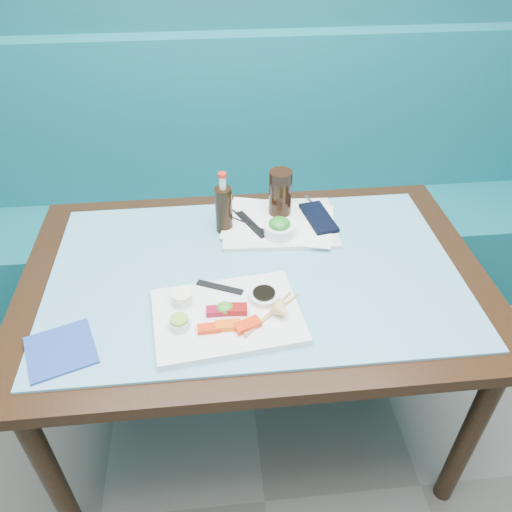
{
  "coord_description": "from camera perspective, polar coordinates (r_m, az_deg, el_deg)",
  "views": [
    {
      "loc": [
        -0.11,
        0.31,
        1.73
      ],
      "look_at": [
        0.01,
        1.47,
        0.8
      ],
      "focal_mm": 35.0,
      "sensor_mm": 36.0,
      "label": 1
    }
  ],
  "objects": [
    {
      "name": "salmon_left",
      "position": [
        1.3,
        -5.41,
        -8.24
      ],
      "size": [
        0.06,
        0.03,
        0.01
      ],
      "primitive_type": "cube",
      "rotation": [
        0.0,
        0.0,
        0.05
      ],
      "color": "red",
      "rests_on": "sashimi_plate"
    },
    {
      "name": "cola_bottle_body",
      "position": [
        1.63,
        -3.7,
        5.29
      ],
      "size": [
        0.06,
        0.06,
        0.16
      ],
      "primitive_type": "cylinder",
      "rotation": [
        0.0,
        0.0,
        0.03
      ],
      "color": "black",
      "rests_on": "glass_top"
    },
    {
      "name": "dining_table",
      "position": [
        1.57,
        -0.16,
        -4.21
      ],
      "size": [
        1.4,
        0.9,
        0.75
      ],
      "color": "black",
      "rests_on": "ground"
    },
    {
      "name": "paper_placemat",
      "position": [
        1.69,
        2.63,
        3.97
      ],
      "size": [
        0.41,
        0.34,
        0.0
      ],
      "primitive_type": "cube",
      "rotation": [
        0.0,
        0.0,
        -0.26
      ],
      "color": "white",
      "rests_on": "serving_tray"
    },
    {
      "name": "booth_bench",
      "position": [
        2.4,
        -2.14,
        4.3
      ],
      "size": [
        3.0,
        0.56,
        1.17
      ],
      "color": "#105F69",
      "rests_on": "ground"
    },
    {
      "name": "cola_bottle_neck",
      "position": [
        1.58,
        -3.85,
        8.37
      ],
      "size": [
        0.03,
        0.03,
        0.04
      ],
      "primitive_type": "cylinder",
      "rotation": [
        0.0,
        0.0,
        0.38
      ],
      "color": "silver",
      "rests_on": "cola_bottle_body"
    },
    {
      "name": "tuna_left",
      "position": [
        1.34,
        -4.63,
        -6.29
      ],
      "size": [
        0.05,
        0.03,
        0.02
      ],
      "primitive_type": "cube",
      "rotation": [
        0.0,
        0.0,
        0.0
      ],
      "color": "maroon",
      "rests_on": "sashimi_plate"
    },
    {
      "name": "cola_glass",
      "position": [
        1.69,
        2.79,
        7.24
      ],
      "size": [
        0.1,
        0.1,
        0.16
      ],
      "primitive_type": "cylinder",
      "rotation": [
        0.0,
        0.0,
        0.32
      ],
      "color": "black",
      "rests_on": "serving_tray"
    },
    {
      "name": "soy_dish",
      "position": [
        1.38,
        0.92,
        -4.58
      ],
      "size": [
        0.11,
        0.11,
        0.02
      ],
      "primitive_type": "cylinder",
      "rotation": [
        0.0,
        0.0,
        -0.27
      ],
      "color": "silver",
      "rests_on": "sashimi_plate"
    },
    {
      "name": "blue_napkin",
      "position": [
        1.37,
        -21.42,
        -9.97
      ],
      "size": [
        0.21,
        0.21,
        0.01
      ],
      "primitive_type": "cube",
      "rotation": [
        0.0,
        0.0,
        0.35
      ],
      "color": "navy",
      "rests_on": "glass_top"
    },
    {
      "name": "fork",
      "position": [
        1.79,
        6.29,
        6.2
      ],
      "size": [
        0.03,
        0.08,
        0.01
      ],
      "primitive_type": "cylinder",
      "rotation": [
        1.57,
        0.0,
        0.28
      ],
      "color": "silver",
      "rests_on": "serving_tray"
    },
    {
      "name": "ramekin_wasabi",
      "position": [
        1.32,
        -8.73,
        -7.66
      ],
      "size": [
        0.06,
        0.06,
        0.02
      ],
      "primitive_type": "cylinder",
      "rotation": [
        0.0,
        0.0,
        0.18
      ],
      "color": "white",
      "rests_on": "sashimi_plate"
    },
    {
      "name": "wooden_chopstick_b",
      "position": [
        1.34,
        1.88,
        -6.59
      ],
      "size": [
        0.17,
        0.14,
        0.01
      ],
      "primitive_type": "cylinder",
      "rotation": [
        1.57,
        0.0,
        -0.88
      ],
      "color": "tan",
      "rests_on": "sashimi_plate"
    },
    {
      "name": "glass_top",
      "position": [
        1.51,
        -0.17,
        -1.78
      ],
      "size": [
        1.22,
        0.76,
        0.01
      ],
      "primitive_type": "cube",
      "color": "#5C9CB9",
      "rests_on": "dining_table"
    },
    {
      "name": "cola_bottle_cap",
      "position": [
        1.56,
        -3.89,
        9.23
      ],
      "size": [
        0.03,
        0.03,
        0.01
      ],
      "primitive_type": "cylinder",
      "rotation": [
        0.0,
        0.0,
        -0.11
      ],
      "color": "red",
      "rests_on": "cola_bottle_neck"
    },
    {
      "name": "seaweed_salad",
      "position": [
        1.6,
        2.69,
        3.73
      ],
      "size": [
        0.08,
        0.08,
        0.04
      ],
      "primitive_type": "ellipsoid",
      "rotation": [
        0.0,
        0.0,
        -0.09
      ],
      "color": "#1C7A1E",
      "rests_on": "seaweed_bowl"
    },
    {
      "name": "ramekin_ginger",
      "position": [
        1.38,
        -8.46,
        -4.94
      ],
      "size": [
        0.06,
        0.06,
        0.02
      ],
      "primitive_type": "cylinder",
      "rotation": [
        0.0,
        0.0,
        0.07
      ],
      "color": "silver",
      "rests_on": "sashimi_plate"
    },
    {
      "name": "lemon_wedge",
      "position": [
        1.32,
        3.06,
        -6.34
      ],
      "size": [
        0.06,
        0.06,
        0.05
      ],
      "primitive_type": "cone",
      "rotation": [
        1.57,
        0.0,
        0.53
      ],
      "color": "#DAC367",
      "rests_on": "sashimi_plate"
    },
    {
      "name": "ginger_fill",
      "position": [
        1.37,
        -8.53,
        -4.42
      ],
      "size": [
        0.07,
        0.07,
        0.01
      ],
      "primitive_type": "cylinder",
      "rotation": [
        0.0,
        0.0,
        0.29
      ],
      "color": "#FFE9D1",
      "rests_on": "ramekin_ginger"
    },
    {
      "name": "tray_sleeve",
      "position": [
        1.67,
        -0.56,
        3.63
      ],
      "size": [
        0.1,
        0.17,
        0.0
      ],
      "primitive_type": "cube",
      "rotation": [
        0.0,
        0.0,
        0.44
      ],
      "color": "black",
      "rests_on": "serving_tray"
    },
    {
      "name": "salmon_mid",
      "position": [
        1.31,
        -3.2,
        -7.92
      ],
      "size": [
        0.06,
        0.03,
        0.02
      ],
      "primitive_type": "cube",
      "rotation": [
        0.0,
        0.0,
        0.0
      ],
      "color": "#FF5A0A",
      "rests_on": "sashimi_plate"
    },
    {
      "name": "navy_pouch",
      "position": [
        1.71,
        7.15,
        4.37
      ],
      "size": [
        0.11,
        0.19,
        0.01
      ],
      "primitive_type": "cube",
      "rotation": [
        0.0,
        0.0,
        0.17
      ],
      "color": "black",
      "rests_on": "serving_tray"
    },
    {
      "name": "seaweed_garnish",
      "position": [
        1.34,
        -3.57,
        -5.93
      ],
      "size": [
        0.05,
        0.05,
        0.03
      ],
      "primitive_type": "ellipsoid",
      "rotation": [
        0.0,
        0.0,
        0.07
      ],
      "color": "#428D20",
      "rests_on": "sashimi_plate"
    },
    {
      "name": "wooden_chopstick_a",
      "position": [
        1.34,
        1.45,
        -6.62
      ],
      "size": [
        0.15,
        0.16,
        0.01
      ],
      "primitive_type": "cylinder",
      "rotation": [
        1.57,
        0.0,
        -0.74
      ],
      "color": "tan",
      "rests_on": "sashimi_plate"
    },
    {
      "name": "wasabi_fill",
      "position": [
        1.31,
        -8.8,
        -7.17
      ],
      "size": [
        0.05,
        0.05,
        0.01
      ],
      "primitive_type": "cylinder",
      "rotation": [
        0.0,
        0.0,
        0.01
      ],
      "color": "#81B038",
      "rests_on": "ramekin_wasabi"
    },
    {
      "name": "black_chopstick_a",
      "position": [
        1.67,
        -0.69,
        3.64
      ],
      "size": [
        0.17,
        0.15,
        0.01
      ],
      "primitive_type": "cylinder",
      "rotation": [
        1.57,
        0.0,
        0.87
      ],
      "color": "black",
      "rests_on": "serving_tray"
    },
    {
      "name": "seaweed_bowl",
      "position": [
        1.61,
        2.67,
        2.99
      ],
      "size": [
        0.13,
        0.13,
        0.04
      ],
      "primitive_type": "cylinder",
      "rotation": [
        0.0,
        0.0,
        0.36
      ],
      "color": "white",
      "rests_on": "serving_tray"
    },
    {
      "name": "serving_tray",
      "position": [
        1.69,
        2.63,
        3.74
      ],
      "size": [
        0.39,
        0.3,
        0.01
      ],
      "primitive_type": "cube",
      "rotation": [
        0.0,
        0.0,
        -0.06
      ],
      "color": "silver",
      "rests_on": "glass_top"
    },
    {
      "name": "black_chopstick_b",
      "position": [
        1.67,
        -0.42,
        3.66
      ],
      "size": [
        0.15,
        0.21,
        0.01
      ],
      "primitive_type": "cylinder",
      "rotation": [
        1.57,
        0.0,
        0.59
      ],
      "color": "black",
      "rests_on": "serving_tray"
    },
    {
      "name": "soy_fill",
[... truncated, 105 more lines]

